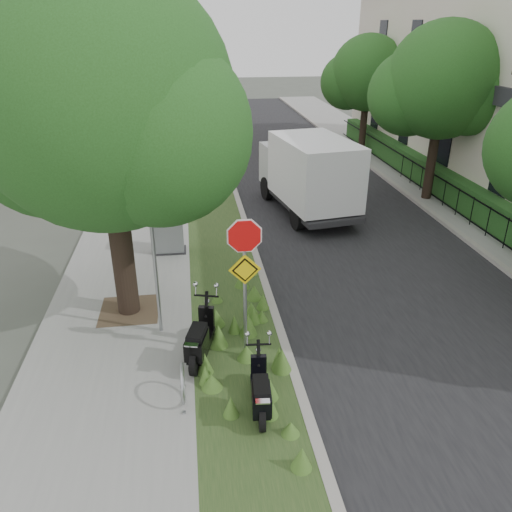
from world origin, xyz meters
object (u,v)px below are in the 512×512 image
Objects in this scene: sign_assembly at (245,262)px; box_truck at (308,171)px; scooter_far at (261,396)px; utility_cabinet at (169,233)px; scooter_near at (200,344)px.

sign_assembly is 0.57× the size of box_truck.
scooter_far is (0.07, -1.71, -1.83)m from sign_assembly.
utility_cabinet is (-1.68, 5.60, -1.59)m from sign_assembly.
scooter_far is at bearing -87.73° from sign_assembly.
box_truck reaches higher than utility_cabinet.
scooter_near is at bearing -82.67° from utility_cabinet.
scooter_near reaches higher than scooter_far.
sign_assembly is 6.06m from utility_cabinet.
sign_assembly is 1.99× the size of scooter_far.
scooter_near is 1.38× the size of utility_cabinet.
box_truck is (3.34, 8.70, -0.74)m from sign_assembly.
sign_assembly is 9.35m from box_truck.
utility_cabinet reaches higher than scooter_far.
box_truck is 4.38× the size of utility_cabinet.
utility_cabinet is at bearing -148.33° from box_truck.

